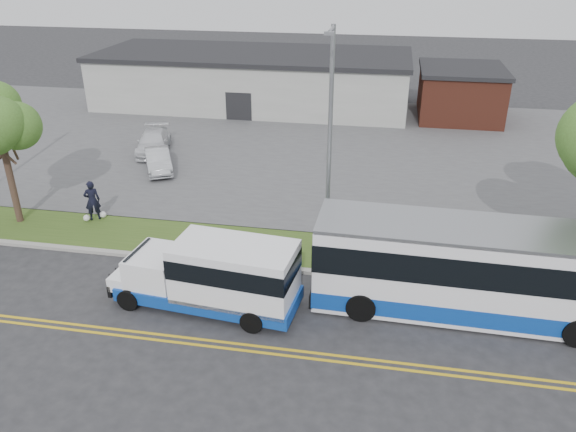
% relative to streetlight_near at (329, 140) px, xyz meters
% --- Properties ---
extents(ground, '(140.00, 140.00, 0.00)m').
position_rel_streetlight_near_xyz_m(ground, '(-3.00, -2.73, -5.23)').
color(ground, '#28282B').
rests_on(ground, ground).
extents(lane_line_north, '(70.00, 0.12, 0.01)m').
position_rel_streetlight_near_xyz_m(lane_line_north, '(-3.00, -6.58, -5.23)').
color(lane_line_north, gold).
rests_on(lane_line_north, ground).
extents(lane_line_south, '(70.00, 0.12, 0.01)m').
position_rel_streetlight_near_xyz_m(lane_line_south, '(-3.00, -6.88, -5.23)').
color(lane_line_south, gold).
rests_on(lane_line_south, ground).
extents(curb, '(80.00, 0.30, 0.15)m').
position_rel_streetlight_near_xyz_m(curb, '(-3.00, -1.63, -5.16)').
color(curb, '#9E9B93').
rests_on(curb, ground).
extents(verge, '(80.00, 3.30, 0.10)m').
position_rel_streetlight_near_xyz_m(verge, '(-3.00, 0.17, -5.18)').
color(verge, '#36521B').
rests_on(verge, ground).
extents(parking_lot, '(80.00, 25.00, 0.10)m').
position_rel_streetlight_near_xyz_m(parking_lot, '(-3.00, 14.27, -5.18)').
color(parking_lot, '#4C4C4F').
rests_on(parking_lot, ground).
extents(commercial_building, '(25.40, 10.40, 4.35)m').
position_rel_streetlight_near_xyz_m(commercial_building, '(-9.00, 24.27, -3.05)').
color(commercial_building, '#9E9E99').
rests_on(commercial_building, ground).
extents(brick_wing, '(6.30, 7.30, 3.90)m').
position_rel_streetlight_near_xyz_m(brick_wing, '(7.50, 23.27, -3.27)').
color(brick_wing, brown).
rests_on(brick_wing, ground).
extents(streetlight_near, '(0.35, 1.53, 9.50)m').
position_rel_streetlight_near_xyz_m(streetlight_near, '(0.00, 0.00, 0.00)').
color(streetlight_near, gray).
rests_on(streetlight_near, verge).
extents(shuttle_bus, '(7.24, 2.98, 2.70)m').
position_rel_streetlight_near_xyz_m(shuttle_bus, '(-3.44, -4.60, -3.79)').
color(shuttle_bus, '#0E3C9D').
rests_on(shuttle_bus, ground).
extents(transit_bus, '(12.44, 3.22, 3.44)m').
position_rel_streetlight_near_xyz_m(transit_bus, '(6.16, -3.20, -3.50)').
color(transit_bus, white).
rests_on(transit_bus, ground).
extents(pedestrian, '(0.88, 0.80, 2.01)m').
position_rel_streetlight_near_xyz_m(pedestrian, '(-11.49, 1.27, -4.13)').
color(pedestrian, black).
rests_on(pedestrian, verge).
extents(parked_car_a, '(2.99, 4.10, 1.29)m').
position_rel_streetlight_near_xyz_m(parked_car_a, '(-10.94, 8.07, -4.49)').
color(parked_car_a, '#B6B8BE').
rests_on(parked_car_a, parking_lot).
extents(parked_car_b, '(3.03, 4.95, 1.34)m').
position_rel_streetlight_near_xyz_m(parked_car_b, '(-12.53, 11.18, -4.46)').
color(parked_car_b, silver).
rests_on(parked_car_b, parking_lot).
extents(grocery_bag_left, '(0.32, 0.32, 0.32)m').
position_rel_streetlight_near_xyz_m(grocery_bag_left, '(-11.79, 1.02, -4.97)').
color(grocery_bag_left, white).
rests_on(grocery_bag_left, verge).
extents(grocery_bag_right, '(0.32, 0.32, 0.32)m').
position_rel_streetlight_near_xyz_m(grocery_bag_right, '(-11.19, 1.52, -4.97)').
color(grocery_bag_right, white).
rests_on(grocery_bag_right, verge).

